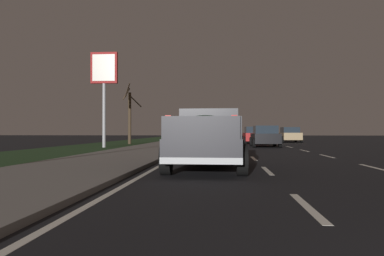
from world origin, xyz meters
TOP-DOWN VIEW (x-y plane):
  - ground at (27.00, 0.00)m, footprint 144.00×144.00m
  - sidewalk_shoulder at (27.00, 7.45)m, footprint 108.00×4.00m
  - grass_verge at (27.00, 12.45)m, footprint 108.00×6.00m
  - lane_markings at (30.40, 3.03)m, footprint 108.82×7.04m
  - pickup_truck at (10.53, 3.50)m, footprint 5.47×2.38m
  - sedan_tan at (38.92, -3.71)m, footprint 4.41×2.04m
  - sedan_red at (34.05, 0.25)m, footprint 4.43×2.06m
  - sedan_black at (27.35, -0.02)m, footprint 4.41×2.03m
  - gas_price_sign at (25.39, 11.40)m, footprint 0.27×1.90m
  - bare_tree_far at (32.63, 11.32)m, footprint 1.66×1.46m

SIDE VIEW (x-z plane):
  - ground at x=27.00m, z-range 0.00..0.00m
  - grass_verge at x=27.00m, z-range 0.00..0.01m
  - lane_markings at x=30.40m, z-range 0.00..0.01m
  - sidewalk_shoulder at x=27.00m, z-range 0.00..0.12m
  - sedan_tan at x=38.92m, z-range 0.01..1.55m
  - sedan_red at x=34.05m, z-range 0.01..1.55m
  - sedan_black at x=27.35m, z-range 0.01..1.55m
  - pickup_truck at x=10.53m, z-range 0.05..1.92m
  - bare_tree_far at x=32.63m, z-range -0.21..5.23m
  - gas_price_sign at x=25.39m, z-range 1.68..8.39m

